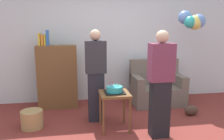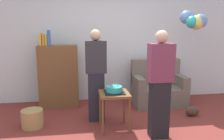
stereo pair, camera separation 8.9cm
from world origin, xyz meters
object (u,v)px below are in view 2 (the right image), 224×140
object	(u,v)px
couch	(158,89)
bookshelf	(59,76)
balloon_bunch	(194,21)
side_table	(114,98)
person_blowing_candles	(96,75)
wicker_basket	(32,118)
handbag	(192,111)
birthday_cake	(114,90)
person_holding_cake	(160,84)

from	to	relation	value
couch	bookshelf	size ratio (longest dim) A/B	0.68
bookshelf	balloon_bunch	bearing A→B (deg)	-6.65
couch	side_table	bearing A→B (deg)	-135.48
couch	person_blowing_candles	xyz separation A→B (m)	(-1.40, -0.71, 0.49)
balloon_bunch	person_blowing_candles	bearing A→B (deg)	-165.85
wicker_basket	balloon_bunch	bearing A→B (deg)	11.93
person_blowing_candles	couch	bearing A→B (deg)	33.32
side_table	handbag	distance (m)	1.64
couch	person_blowing_candles	size ratio (longest dim) A/B	0.67
couch	bookshelf	xyz separation A→B (m)	(-2.13, 0.13, 0.33)
side_table	person_blowing_candles	size ratio (longest dim) A/B	0.38
birthday_cake	balloon_bunch	size ratio (longest dim) A/B	0.16
couch	person_holding_cake	bearing A→B (deg)	-108.89
person_blowing_candles	birthday_cake	bearing A→B (deg)	-51.00
couch	handbag	bearing A→B (deg)	-62.59
person_blowing_candles	handbag	size ratio (longest dim) A/B	5.82
person_holding_cake	handbag	distance (m)	1.37
couch	bookshelf	distance (m)	2.15
birthday_cake	wicker_basket	world-z (taller)	birthday_cake
person_holding_cake	balloon_bunch	size ratio (longest dim) A/B	0.81
side_table	balloon_bunch	bearing A→B (deg)	27.44
person_blowing_candles	handbag	xyz separation A→B (m)	(1.82, -0.08, -0.73)
bookshelf	handbag	size ratio (longest dim) A/B	5.75
person_holding_cake	side_table	bearing A→B (deg)	-34.30
bookshelf	person_blowing_candles	bearing A→B (deg)	-49.34
wicker_basket	side_table	bearing A→B (deg)	-10.95
birthday_cake	couch	bearing A→B (deg)	44.52
side_table	person_holding_cake	distance (m)	0.79
couch	person_holding_cake	world-z (taller)	person_holding_cake
person_holding_cake	balloon_bunch	world-z (taller)	balloon_bunch
person_holding_cake	handbag	bearing A→B (deg)	-147.12
person_blowing_candles	person_holding_cake	distance (m)	1.19
couch	wicker_basket	xyz separation A→B (m)	(-2.50, -0.86, -0.19)
birthday_cake	person_blowing_candles	xyz separation A→B (m)	(-0.26, 0.41, 0.16)
bookshelf	birthday_cake	world-z (taller)	bookshelf
balloon_bunch	side_table	bearing A→B (deg)	-152.56
couch	person_blowing_candles	world-z (taller)	person_blowing_candles
person_blowing_candles	wicker_basket	distance (m)	1.30
person_blowing_candles	balloon_bunch	bearing A→B (deg)	20.56
side_table	person_blowing_candles	world-z (taller)	person_blowing_candles
couch	wicker_basket	size ratio (longest dim) A/B	3.06
handbag	balloon_bunch	distance (m)	1.81
birthday_cake	person_blowing_candles	world-z (taller)	person_blowing_candles
bookshelf	balloon_bunch	xyz separation A→B (m)	(2.77, -0.32, 1.12)
bookshelf	side_table	world-z (taller)	bookshelf
birthday_cake	wicker_basket	distance (m)	1.48
handbag	balloon_bunch	size ratio (longest dim) A/B	0.14
handbag	birthday_cake	bearing A→B (deg)	-168.05
birthday_cake	handbag	bearing A→B (deg)	11.95
side_table	person_holding_cake	bearing A→B (deg)	-30.13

